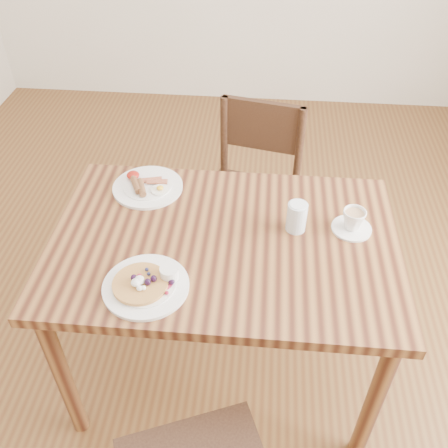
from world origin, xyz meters
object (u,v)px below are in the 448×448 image
at_px(dining_table, 224,259).
at_px(water_glass, 297,217).
at_px(chair_far, 253,190).
at_px(teacup_saucer, 353,221).
at_px(breakfast_plate, 147,186).
at_px(pancake_plate, 147,284).

relative_size(dining_table, water_glass, 11.05).
relative_size(dining_table, chair_far, 1.36).
bearing_deg(teacup_saucer, breakfast_plate, 167.79).
height_order(chair_far, breakfast_plate, chair_far).
distance_m(pancake_plate, breakfast_plate, 0.51).
xyz_separation_m(dining_table, teacup_saucer, (0.44, 0.09, 0.14)).
bearing_deg(pancake_plate, water_glass, 34.36).
bearing_deg(pancake_plate, dining_table, 47.64).
distance_m(chair_far, water_glass, 0.65).
bearing_deg(dining_table, pancake_plate, -132.36).
bearing_deg(pancake_plate, teacup_saucer, 26.74).
bearing_deg(dining_table, chair_far, 82.97).
relative_size(dining_table, breakfast_plate, 4.44).
bearing_deg(water_glass, chair_far, 107.00).
relative_size(chair_far, teacup_saucer, 6.29).
distance_m(chair_far, breakfast_plate, 0.61).
bearing_deg(breakfast_plate, dining_table, -38.59).
bearing_deg(breakfast_plate, teacup_saucer, -12.21).
bearing_deg(chair_far, pancake_plate, 83.16).
height_order(pancake_plate, teacup_saucer, teacup_saucer).
relative_size(chair_far, water_glass, 8.11).
xyz_separation_m(pancake_plate, breakfast_plate, (-0.11, 0.50, -0.00)).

